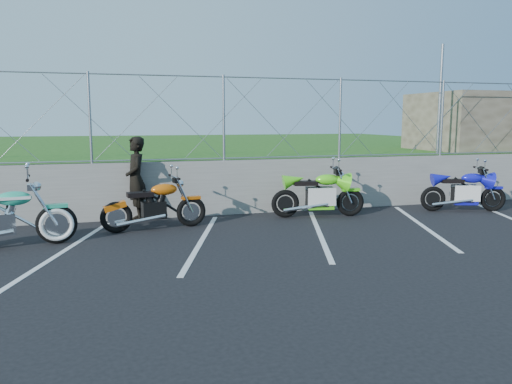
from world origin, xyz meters
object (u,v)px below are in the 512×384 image
object	(u,v)px
sportbike_green	(319,196)
person_standing	(136,179)
sportbike_blue	(464,193)
naked_orange	(156,207)
cruiser_turquoise	(3,220)

from	to	relation	value
sportbike_green	person_standing	world-z (taller)	person_standing
sportbike_green	sportbike_blue	xyz separation A→B (m)	(3.74, -0.35, -0.03)
naked_orange	sportbike_green	xyz separation A→B (m)	(3.79, 0.33, 0.03)
sportbike_green	sportbike_blue	world-z (taller)	sportbike_green
sportbike_green	sportbike_blue	distance (m)	3.76
cruiser_turquoise	naked_orange	world-z (taller)	cruiser_turquoise
naked_orange	person_standing	world-z (taller)	person_standing
person_standing	naked_orange	bearing A→B (deg)	14.41
naked_orange	sportbike_blue	xyz separation A→B (m)	(7.53, -0.01, 0.00)
naked_orange	sportbike_blue	size ratio (longest dim) A/B	1.08
sportbike_green	cruiser_turquoise	bearing A→B (deg)	-160.56
naked_orange	sportbike_blue	bearing A→B (deg)	-7.90
sportbike_green	sportbike_blue	size ratio (longest dim) A/B	1.08
sportbike_blue	person_standing	distance (m)	7.95
sportbike_blue	person_standing	bearing A→B (deg)	-169.70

